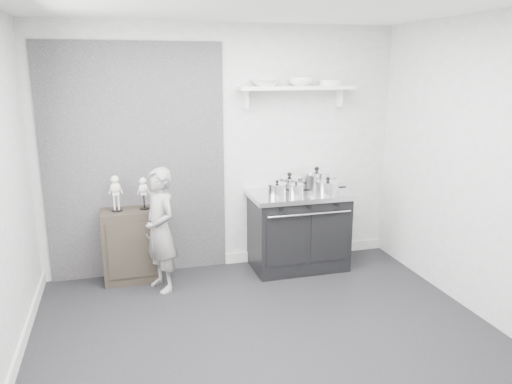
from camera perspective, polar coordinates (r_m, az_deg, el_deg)
ground at (r=4.37m, az=1.63°, el=-16.78°), size 4.00×4.00×0.00m
room_shell at (r=3.91m, az=-0.09°, el=5.22°), size 4.02×3.62×2.71m
wall_shelf at (r=5.60m, az=4.60°, el=11.69°), size 1.30×0.26×0.24m
stove at (r=5.69m, az=4.85°, el=-4.32°), size 1.10×0.69×0.89m
side_cabinet at (r=5.51m, az=-13.97°, el=-5.93°), size 0.60×0.35×0.79m
child at (r=5.15m, az=-10.89°, el=-4.28°), size 0.47×0.55×1.28m
pot_front_left at (r=5.36m, az=2.42°, el=0.26°), size 0.30×0.21×0.18m
pot_back_left at (r=5.64m, az=3.84°, el=1.00°), size 0.38×0.29×0.21m
pot_back_right at (r=5.75m, az=6.92°, el=1.42°), size 0.39×0.30×0.25m
pot_front_right at (r=5.52m, az=8.21°, el=0.53°), size 0.34×0.26×0.19m
pot_front_center at (r=5.39m, az=4.61°, el=0.23°), size 0.26×0.17×0.16m
skeleton_full at (r=5.34m, az=-15.75°, el=0.14°), size 0.12×0.08×0.43m
skeleton_torso at (r=5.34m, az=-12.74°, el=0.11°), size 0.11×0.07×0.39m
bowl_large at (r=5.48m, az=1.06°, el=12.42°), size 0.32×0.32×0.08m
bowl_small at (r=5.61m, az=5.14°, el=12.44°), size 0.27×0.27×0.09m
plate_stack at (r=5.74m, az=8.57°, el=12.25°), size 0.28×0.28×0.06m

